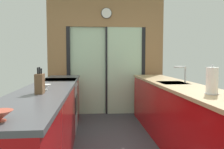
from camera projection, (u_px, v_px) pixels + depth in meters
name	position (u px, v px, depth m)	size (l,w,h in m)	color
ground_plane	(114.00, 143.00, 3.48)	(5.04, 7.60, 0.02)	#38383D
back_wall_unit	(106.00, 48.00, 5.15)	(2.64, 0.12, 2.70)	olive
left_counter_run	(48.00, 123.00, 2.89)	(0.62, 3.80, 0.92)	#AD0C0F
right_counter_run	(179.00, 116.00, 3.23)	(0.62, 3.80, 0.92)	#AD0C0F
sink_faucet	(183.00, 72.00, 3.45)	(0.19, 0.02, 0.25)	#B7BABC
oven_range	(60.00, 105.00, 4.01)	(0.60, 0.60, 0.92)	#B7BABC
mixing_bowl_near	(0.00, 115.00, 1.33)	(0.15, 0.15, 0.06)	#BC4C38
mixing_bowl_far	(45.00, 87.00, 2.62)	(0.15, 0.15, 0.07)	silver
knife_block	(40.00, 83.00, 2.37)	(0.08, 0.14, 0.28)	brown
paper_towel_roll	(212.00, 81.00, 2.32)	(0.14, 0.14, 0.31)	#B7BABC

